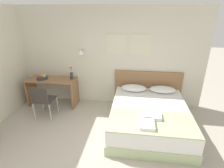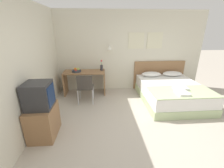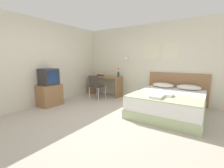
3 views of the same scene
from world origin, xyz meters
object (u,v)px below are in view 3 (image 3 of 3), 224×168
at_px(fruit_bowl, 100,75).
at_px(television, 49,77).
at_px(headboard, 177,89).
at_px(pillow_left, 163,85).
at_px(desk, 105,82).
at_px(desk_chair, 96,85).
at_px(bed, 168,103).
at_px(flower_vase, 118,74).
at_px(tv_stand, 50,95).
at_px(pillow_right, 189,87).
at_px(folded_towel_mid_bed, 157,96).
at_px(folded_towel_near_foot, 165,95).
at_px(throw_blanket, 163,97).

height_order(fruit_bowl, television, television).
height_order(headboard, pillow_left, headboard).
relative_size(desk, desk_chair, 1.52).
xyz_separation_m(bed, flower_vase, (-2.06, 0.82, 0.63)).
distance_m(desk, tv_stand, 2.19).
relative_size(headboard, tv_stand, 2.73).
xyz_separation_m(pillow_right, tv_stand, (-3.64, -2.14, -0.29)).
relative_size(pillow_left, flower_vase, 1.89).
bearing_deg(fruit_bowl, headboard, 6.93).
bearing_deg(bed, desk_chair, 179.16).
distance_m(folded_towel_mid_bed, desk_chair, 2.57).
xyz_separation_m(folded_towel_near_foot, television, (-3.28, -0.88, 0.31)).
bearing_deg(desk, fruit_bowl, -173.88).
relative_size(desk, television, 2.65).
bearing_deg(television, folded_towel_near_foot, 14.95).
bearing_deg(fruit_bowl, pillow_right, 1.47).
distance_m(pillow_left, desk, 2.26).
relative_size(tv_stand, television, 1.33).
height_order(pillow_right, fruit_bowl, fruit_bowl).
height_order(pillow_left, television, television).
height_order(headboard, fruit_bowl, headboard).
height_order(throw_blanket, fruit_bowl, fruit_bowl).
distance_m(pillow_right, tv_stand, 4.23).
bearing_deg(desk, pillow_right, 1.09).
relative_size(folded_towel_near_foot, folded_towel_mid_bed, 0.98).
height_order(folded_towel_near_foot, fruit_bowl, fruit_bowl).
bearing_deg(throw_blanket, desk_chair, 165.90).
xyz_separation_m(pillow_left, folded_towel_mid_bed, (0.27, -1.55, -0.02)).
bearing_deg(pillow_left, desk, -178.55).
relative_size(pillow_right, fruit_bowl, 2.23).
relative_size(pillow_right, desk_chair, 0.76).
height_order(bed, flower_vase, flower_vase).
bearing_deg(pillow_right, desk, -178.91).
height_order(flower_vase, television, television).
xyz_separation_m(folded_towel_near_foot, desk, (-2.64, 1.20, -0.05)).
relative_size(folded_towel_mid_bed, desk, 0.27).
xyz_separation_m(headboard, desk_chair, (-2.55, -1.03, 0.03)).
bearing_deg(bed, flower_vase, 158.35).
relative_size(flower_vase, television, 0.70).
height_order(folded_towel_near_foot, flower_vase, flower_vase).
bearing_deg(throw_blanket, bed, 90.00).
bearing_deg(throw_blanket, pillow_left, 104.79).
relative_size(folded_towel_near_foot, desk_chair, 0.40).
bearing_deg(throw_blanket, desk, 152.83).
bearing_deg(bed, pillow_left, 114.81).
distance_m(pillow_right, throw_blanket, 1.46).
bearing_deg(folded_towel_near_foot, flower_vase, 148.44).
bearing_deg(fruit_bowl, tv_stand, -101.04).
xyz_separation_m(throw_blanket, fruit_bowl, (-2.87, 1.32, 0.26)).
relative_size(pillow_right, throw_blanket, 0.40).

